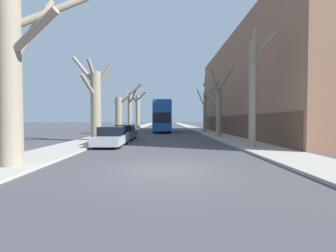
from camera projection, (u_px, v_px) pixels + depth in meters
name	position (u px, v px, depth m)	size (l,w,h in m)	color
ground_plane	(163.00, 170.00, 8.26)	(300.00, 300.00, 0.00)	#424247
sidewalk_left	(141.00, 126.00, 58.14)	(2.89, 120.00, 0.12)	#A39E93
sidewalk_right	(188.00, 126.00, 58.32)	(2.89, 120.00, 0.12)	#A39E93
building_facade_right	(269.00, 87.00, 26.78)	(10.08, 30.07, 11.43)	#93664C
street_tree_left_0	(14.00, 67.00, 8.43)	(3.02, 2.46, 7.13)	gray
street_tree_left_1	(95.00, 102.00, 18.78)	(3.46, 2.31, 7.18)	gray
street_tree_left_2	(120.00, 113.00, 27.68)	(3.74, 1.86, 6.23)	gray
street_tree_left_3	(130.00, 110.00, 37.46)	(2.89, 3.28, 7.22)	gray
street_tree_left_4	(138.00, 110.00, 47.23)	(4.49, 3.49, 8.03)	gray
street_tree_right_0	(253.00, 91.00, 13.95)	(1.88, 1.86, 7.27)	gray
street_tree_right_1	(218.00, 107.00, 22.66)	(2.30, 4.40, 6.85)	gray
street_tree_right_2	(206.00, 108.00, 31.31)	(3.23, 3.36, 7.59)	gray
double_decker_bus	(162.00, 115.00, 33.61)	(2.49, 10.83, 4.42)	#19519E
parked_car_0	(112.00, 137.00, 15.51)	(1.76, 4.05, 1.35)	#9EA3AD
parked_car_1	(125.00, 133.00, 20.81)	(1.73, 4.53, 1.34)	#4C5156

